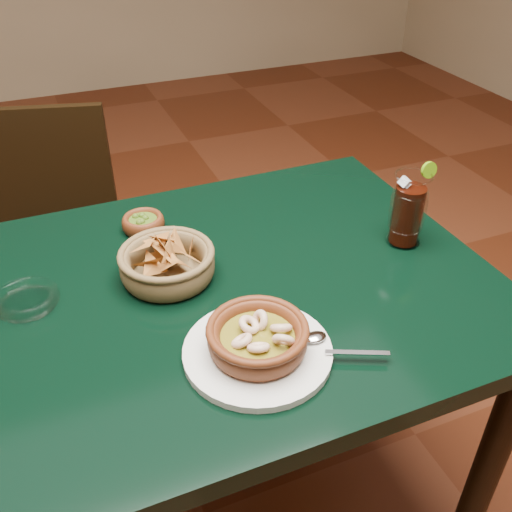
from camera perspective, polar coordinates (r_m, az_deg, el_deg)
name	(u,v)px	position (r m, az deg, el deg)	size (l,w,h in m)	color
dining_table	(187,331)	(1.15, -6.91, -7.50)	(1.20, 0.80, 0.75)	black
dining_chair	(54,246)	(1.80, -19.55, 0.94)	(0.48, 0.48, 0.86)	black
shrimp_plate	(258,341)	(0.93, 0.20, -8.50)	(0.32, 0.25, 0.08)	silver
chip_basket	(167,263)	(1.11, -8.87, -0.71)	(0.22, 0.22, 0.12)	brown
guacamole_ramekin	(143,223)	(1.27, -11.21, 3.26)	(0.11, 0.11, 0.04)	#50220F
cola_drink	(408,210)	(1.22, 14.94, 4.47)	(0.16, 0.16, 0.18)	white
glass_ashtray	(26,299)	(1.12, -22.00, -4.05)	(0.13, 0.13, 0.03)	white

